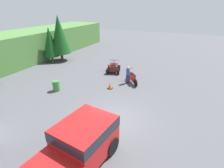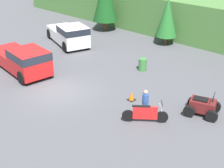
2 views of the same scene
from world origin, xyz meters
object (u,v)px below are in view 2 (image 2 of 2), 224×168
Objects in this scene: pickup_truck_second at (69,34)px; traffic_cone at (131,96)px; dirt_bike at (145,114)px; steel_barrel at (143,64)px; pickup_truck_red at (23,59)px; quad_atv at (202,106)px; rider_person at (145,103)px.

pickup_truck_second reaches higher than traffic_cone.
steel_barrel is (-4.29, 5.26, -0.04)m from dirt_bike.
pickup_truck_red is 12.40m from quad_atv.
rider_person is at bearing -3.44° from pickup_truck_second.
dirt_bike reaches higher than traffic_cone.
dirt_bike is (10.14, 0.71, -0.52)m from pickup_truck_red.
pickup_truck_red reaches higher than quad_atv.
rider_person is (9.85, 1.06, -0.13)m from pickup_truck_red.
rider_person is 2.94× the size of traffic_cone.
steel_barrel is (-6.06, 2.54, -0.04)m from quad_atv.
pickup_truck_second is 3.57× the size of rider_person.
pickup_truck_red is 8.38m from steel_barrel.
steel_barrel is (5.85, 5.97, -0.56)m from pickup_truck_red.
pickup_truck_red is 9.91m from rider_person.
quad_atv is at bearing 8.53° from pickup_truck_second.
rider_person is 6.35m from steel_barrel.
traffic_cone is (-2.02, 1.33, -0.23)m from dirt_bike.
traffic_cone is at bearing -2.14° from pickup_truck_second.
pickup_truck_red is 8.40m from traffic_cone.
quad_atv is (1.77, 2.72, -0.00)m from dirt_bike.
steel_barrel is (8.06, -0.04, -0.56)m from pickup_truck_second.
pickup_truck_red reaches higher than rider_person.
steel_barrel is at bearing 52.36° from pickup_truck_red.
pickup_truck_second reaches higher than quad_atv.
pickup_truck_second is at bearing 151.53° from quad_atv.
pickup_truck_red is 1.05× the size of pickup_truck_second.
pickup_truck_second is 10.52× the size of traffic_cone.
steel_barrel is at bearing 98.05° from rider_person.
quad_atv is at bearing 18.00° from rider_person.
quad_atv is at bearing 20.13° from traffic_cone.
pickup_truck_red is at bearing -50.89° from pickup_truck_second.
pickup_truck_red is 2.85× the size of quad_atv.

